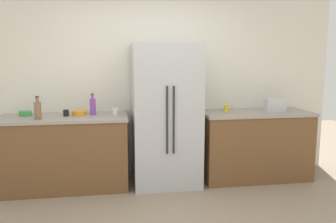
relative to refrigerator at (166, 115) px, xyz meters
name	(u,v)px	position (x,y,z in m)	size (l,w,h in m)	color
kitchen_back_panel	(147,77)	(-0.20, 0.42, 0.47)	(5.34, 0.10, 2.78)	silver
counter_left	(65,152)	(-1.30, 0.03, -0.45)	(1.60, 0.69, 0.93)	brown
counter_right	(254,145)	(1.25, 0.03, -0.45)	(1.49, 0.69, 0.93)	brown
refrigerator	(166,115)	(0.00, 0.00, 0.00)	(0.86, 0.73, 1.84)	#B2B5BA
toaster	(275,105)	(1.49, -0.03, 0.11)	(0.26, 0.15, 0.18)	silver
bottle_a	(93,106)	(-0.93, 0.09, 0.13)	(0.07, 0.07, 0.28)	purple
bottle_b	(38,110)	(-1.56, -0.14, 0.13)	(0.08, 0.08, 0.28)	brown
cup_a	(226,108)	(0.84, 0.07, 0.06)	(0.07, 0.07, 0.10)	yellow
cup_b	(66,113)	(-1.26, 0.05, 0.06)	(0.07, 0.07, 0.08)	black
cup_c	(116,111)	(-0.65, 0.08, 0.06)	(0.08, 0.08, 0.08)	white
bowl_a	(25,113)	(-1.77, 0.16, 0.05)	(0.16, 0.16, 0.06)	green
bowl_b	(80,113)	(-1.10, 0.10, 0.04)	(0.18, 0.18, 0.06)	orange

